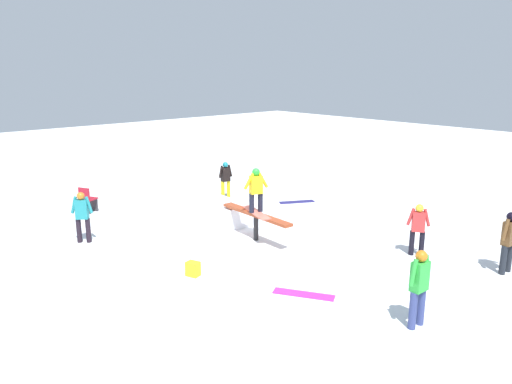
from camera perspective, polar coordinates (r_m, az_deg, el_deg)
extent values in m
plane|color=white|center=(14.08, 0.00, -5.50)|extent=(60.00, 60.00, 0.00)
cylinder|color=black|center=(13.97, 0.00, -4.12)|extent=(0.14, 0.14, 0.71)
cube|color=#A53F1E|center=(13.85, 0.00, -2.57)|extent=(2.72, 0.40, 0.08)
cube|color=white|center=(15.46, -4.56, -2.47)|extent=(1.86, 1.58, 0.65)
cube|color=#F4715E|center=(13.83, 0.00, -2.35)|extent=(1.48, 0.73, 0.03)
cylinder|color=black|center=(13.71, -0.50, -1.29)|extent=(0.14, 0.14, 0.53)
cylinder|color=black|center=(13.80, 0.49, -1.18)|extent=(0.14, 0.14, 0.53)
cube|color=yellow|center=(13.63, 0.00, 0.84)|extent=(0.30, 0.38, 0.50)
cylinder|color=yellow|center=(13.52, -0.81, 1.23)|extent=(0.18, 0.32, 0.46)
cylinder|color=yellow|center=(13.68, 0.80, 1.38)|extent=(0.18, 0.32, 0.46)
sphere|color=green|center=(13.55, 0.00, 2.31)|extent=(0.21, 0.21, 0.21)
cylinder|color=#20242B|center=(13.08, 26.41, -6.97)|extent=(0.14, 0.14, 0.70)
cylinder|color=#20242B|center=(13.31, 26.94, -6.68)|extent=(0.14, 0.14, 0.70)
cube|color=brown|center=(13.00, 26.98, -4.21)|extent=(0.24, 0.36, 0.56)
cylinder|color=brown|center=(12.77, 26.62, -3.87)|extent=(0.10, 0.23, 0.51)
sphere|color=black|center=(12.89, 27.18, -2.54)|extent=(0.22, 0.22, 0.22)
cylinder|color=black|center=(13.55, 18.41, -5.60)|extent=(0.13, 0.13, 0.65)
cylinder|color=black|center=(13.52, 17.37, -5.56)|extent=(0.13, 0.13, 0.65)
cube|color=red|center=(13.35, 18.08, -3.23)|extent=(0.37, 0.34, 0.52)
cylinder|color=red|center=(13.35, 18.95, -2.79)|extent=(0.21, 0.18, 0.46)
cylinder|color=red|center=(13.30, 17.27, -2.72)|extent=(0.21, 0.18, 0.46)
sphere|color=yellow|center=(13.26, 18.19, -1.75)|extent=(0.20, 0.20, 0.20)
cylinder|color=yellow|center=(18.42, -3.15, 0.29)|extent=(0.13, 0.13, 0.66)
cylinder|color=yellow|center=(18.31, -3.81, 0.20)|extent=(0.13, 0.13, 0.66)
cube|color=black|center=(18.24, -3.51, 2.04)|extent=(0.24, 0.34, 0.51)
cylinder|color=black|center=(18.30, -2.99, 2.46)|extent=(0.10, 0.19, 0.45)
cylinder|color=black|center=(18.12, -4.05, 2.32)|extent=(0.10, 0.19, 0.45)
sphere|color=teal|center=(18.16, -3.53, 3.13)|extent=(0.20, 0.20, 0.20)
cylinder|color=black|center=(14.56, -18.62, -4.18)|extent=(0.14, 0.14, 0.68)
cylinder|color=black|center=(14.64, -19.57, -4.16)|extent=(0.14, 0.14, 0.68)
cube|color=teal|center=(14.43, -19.29, -1.87)|extent=(0.36, 0.38, 0.54)
cylinder|color=teal|center=(14.34, -18.55, -1.40)|extent=(0.19, 0.20, 0.48)
cylinder|color=teal|center=(14.46, -20.10, -1.40)|extent=(0.19, 0.20, 0.48)
sphere|color=orange|center=(14.33, -19.41, -0.43)|extent=(0.21, 0.21, 0.21)
cylinder|color=#37427E|center=(9.88, 17.49, -12.80)|extent=(0.14, 0.14, 0.73)
cylinder|color=#37427E|center=(10.08, 18.34, -12.30)|extent=(0.14, 0.14, 0.73)
cube|color=green|center=(9.71, 18.21, -9.12)|extent=(0.22, 0.35, 0.56)
cylinder|color=green|center=(9.50, 17.56, -8.78)|extent=(0.09, 0.19, 0.50)
cylinder|color=green|center=(9.83, 18.95, -8.09)|extent=(0.09, 0.19, 0.50)
sphere|color=orange|center=(9.57, 18.39, -6.97)|extent=(0.22, 0.22, 0.22)
cube|color=#D32BA3|center=(10.91, 5.47, -11.56)|extent=(1.28, 0.91, 0.02)
cube|color=navy|center=(17.97, 4.68, -1.13)|extent=(0.85, 1.25, 0.02)
cube|color=white|center=(16.93, 16.52, -2.65)|extent=(0.91, 1.25, 0.02)
cube|color=#3F3F44|center=(17.69, -18.13, -1.36)|extent=(0.37, 0.20, 0.44)
cube|color=#3F3F44|center=(17.43, -18.89, -1.65)|extent=(0.37, 0.20, 0.44)
cube|color=#B11A29|center=(17.50, -18.57, -0.75)|extent=(0.59, 0.59, 0.04)
cube|color=#B11A29|center=(17.30, -19.06, -0.20)|extent=(0.41, 0.22, 0.40)
cube|color=yellow|center=(11.80, -7.21, -8.71)|extent=(0.36, 0.31, 0.34)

